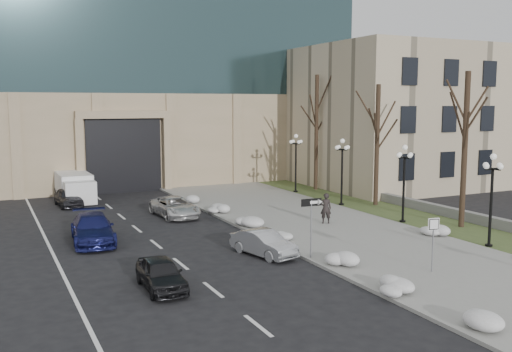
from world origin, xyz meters
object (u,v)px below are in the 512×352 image
at_px(keep_sign, 433,233).
at_px(lamppost_b, 404,173).
at_px(car_d, 175,207).
at_px(one_way_sign, 315,209).
at_px(lamppost_a, 492,187).
at_px(lamppost_c, 342,163).
at_px(lamppost_d, 296,155).
at_px(pedestrian, 326,208).
at_px(car_e, 68,197).
at_px(car_b, 264,243).
at_px(car_a, 161,274).
at_px(box_truck, 74,187).
at_px(car_c, 93,229).

height_order(keep_sign, lamppost_b, lamppost_b).
height_order(car_d, one_way_sign, one_way_sign).
distance_m(lamppost_a, lamppost_c, 13.00).
height_order(lamppost_a, lamppost_b, same).
distance_m(one_way_sign, lamppost_a, 9.25).
bearing_deg(lamppost_b, lamppost_d, 90.00).
relative_size(pedestrian, lamppost_d, 0.38).
bearing_deg(keep_sign, car_e, 125.75).
bearing_deg(car_e, car_d, -54.28).
bearing_deg(car_b, lamppost_d, 41.04).
bearing_deg(lamppost_a, car_e, 129.11).
bearing_deg(one_way_sign, keep_sign, -47.91).
bearing_deg(car_a, car_e, 93.58).
distance_m(car_a, box_truck, 22.77).
bearing_deg(one_way_sign, car_c, 140.64).
xyz_separation_m(car_d, pedestrian, (7.27, -6.36, 0.39)).
bearing_deg(box_truck, lamppost_c, -33.52).
bearing_deg(box_truck, lamppost_a, -55.65).
relative_size(car_a, one_way_sign, 1.25).
relative_size(car_b, car_c, 0.73).
height_order(car_c, lamppost_b, lamppost_b).
distance_m(one_way_sign, lamppost_b, 10.14).
bearing_deg(car_d, car_a, -113.25).
xyz_separation_m(car_a, lamppost_c, (16.58, 12.02, 2.46)).
distance_m(car_d, box_truck, 10.47).
distance_m(car_a, lamppost_a, 16.79).
relative_size(car_e, pedestrian, 2.09).
relative_size(car_a, pedestrian, 1.99).
bearing_deg(lamppost_b, one_way_sign, -153.12).
xyz_separation_m(car_e, one_way_sign, (8.30, -19.38, 1.74)).
distance_m(lamppost_a, lamppost_d, 19.50).
relative_size(car_a, keep_sign, 1.49).
height_order(pedestrian, keep_sign, keep_sign).
height_order(car_e, lamppost_c, lamppost_c).
bearing_deg(lamppost_a, car_d, 129.02).
bearing_deg(lamppost_a, car_c, 151.00).
bearing_deg(car_c, lamppost_c, 15.73).
height_order(car_d, lamppost_c, lamppost_c).
height_order(car_e, one_way_sign, one_way_sign).
xyz_separation_m(car_c, car_e, (0.33, 11.52, -0.09)).
height_order(car_a, lamppost_b, lamppost_b).
height_order(car_b, lamppost_b, lamppost_b).
bearing_deg(pedestrian, one_way_sign, 78.29).
bearing_deg(pedestrian, lamppost_d, -86.53).
bearing_deg(car_e, pedestrian, -49.31).
relative_size(car_b, keep_sign, 1.52).
bearing_deg(one_way_sign, pedestrian, 56.46).
bearing_deg(car_d, box_truck, 114.12).
relative_size(pedestrian, keep_sign, 0.75).
bearing_deg(lamppost_d, pedestrian, -111.33).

